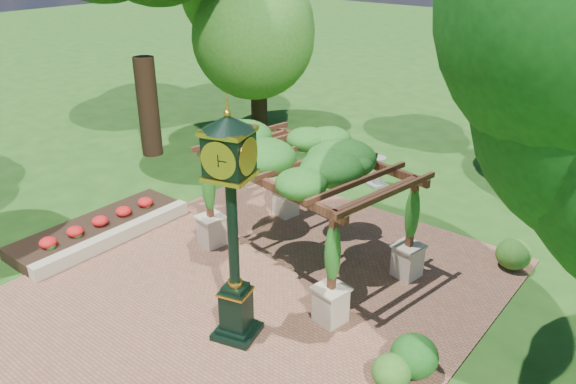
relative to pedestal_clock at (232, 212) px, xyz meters
The scene contains 12 objects.
ground 3.12m from the pedestal_clock, 161.28° to the left, with size 120.00×120.00×0.00m, color #1E4714.
brick_plaza 3.35m from the pedestal_clock, 122.98° to the left, with size 10.00×12.00×0.04m, color brown.
border_wall 6.16m from the pedestal_clock, behind, with size 0.35×5.00×0.40m, color #C6B793.
flower_bed 6.97m from the pedestal_clock, behind, with size 1.50×5.00×0.36m, color red.
pedestal_clock is the anchor object (origin of this frame).
pergola 3.48m from the pedestal_clock, 102.56° to the left, with size 5.80×4.15×3.36m.
sundial 9.41m from the pedestal_clock, 101.49° to the left, with size 0.74×0.74×1.05m.
shrub_front 4.31m from the pedestal_clock, 12.12° to the left, with size 0.75×0.75×0.68m, color #2E631C.
shrub_mid 4.53m from the pedestal_clock, 20.31° to the left, with size 0.94×0.94×0.85m, color #195116.
shrub_back 7.84m from the pedestal_clock, 60.15° to the left, with size 0.89×0.89×0.80m, color #32661D.
tree_west_far 14.37m from the pedestal_clock, 129.58° to the left, with size 4.53×4.53×7.59m.
tree_north 13.02m from the pedestal_clock, 85.39° to the left, with size 3.31×3.31×7.16m.
Camera 1 is at (7.83, -7.21, 7.89)m, focal length 35.00 mm.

